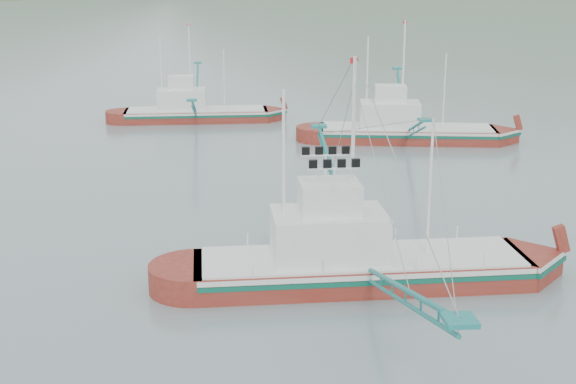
{
  "coord_description": "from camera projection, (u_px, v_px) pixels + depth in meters",
  "views": [
    {
      "loc": [
        -2.76,
        -28.64,
        13.24
      ],
      "look_at": [
        0.0,
        6.0,
        3.2
      ],
      "focal_mm": 50.0,
      "sensor_mm": 36.0,
      "label": 1
    }
  ],
  "objects": [
    {
      "name": "ground",
      "position": [
        300.0,
        313.0,
        31.32
      ],
      "size": [
        1200.0,
        1200.0,
        0.0
      ],
      "primitive_type": "plane",
      "color": "slate",
      "rests_on": "ground"
    },
    {
      "name": "main_boat",
      "position": [
        356.0,
        250.0,
        33.83
      ],
      "size": [
        14.26,
        25.67,
        10.38
      ],
      "rotation": [
        0.0,
        0.0,
        0.03
      ],
      "color": "maroon",
      "rests_on": "ground"
    },
    {
      "name": "bg_boat_right",
      "position": [
        405.0,
        121.0,
        60.65
      ],
      "size": [
        13.7,
        24.02,
        9.78
      ],
      "rotation": [
        0.0,
        0.0,
        -0.14
      ],
      "color": "maroon",
      "rests_on": "ground"
    },
    {
      "name": "bg_boat_far",
      "position": [
        194.0,
        107.0,
        68.53
      ],
      "size": [
        12.18,
        22.03,
        8.91
      ],
      "rotation": [
        0.0,
        0.0,
        0.01
      ],
      "color": "maroon",
      "rests_on": "ground"
    }
  ]
}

